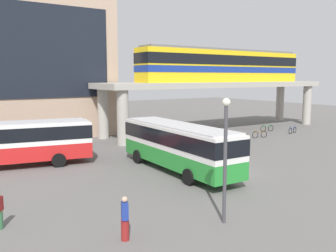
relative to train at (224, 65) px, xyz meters
name	(u,v)px	position (x,y,z in m)	size (l,w,h in m)	color
ground_plane	(150,149)	(-13.46, -5.28, -7.74)	(120.00, 120.00, 0.00)	#605E5B
elevated_platform	(219,89)	(-0.77, 0.00, -2.80)	(30.06, 6.12, 5.78)	#ADA89E
train	(224,65)	(0.00, 0.00, 0.00)	(22.72, 2.96, 3.84)	yellow
bus_main	(178,142)	(-15.89, -13.00, -5.75)	(3.01, 11.11, 3.22)	#268C33
bus_secondary	(11,140)	(-25.08, -5.58, -5.75)	(11.32, 4.54, 3.22)	red
bicycle_green	(267,128)	(3.55, -3.77, -7.38)	(1.76, 0.47, 1.04)	black
bicycle_black	(187,139)	(-8.93, -4.76, -7.38)	(1.77, 0.39, 1.04)	black
bicycle_blue	(293,130)	(4.69, -6.50, -7.38)	(1.77, 0.41, 1.04)	black
bicycle_brown	(260,134)	(-0.72, -6.51, -7.38)	(1.75, 0.51, 1.04)	black
pedestrian_near_building	(125,220)	(-23.78, -20.59, -6.90)	(0.39, 0.47, 1.78)	maroon
lamp_post	(225,149)	(-19.34, -21.43, -4.44)	(0.36, 0.36, 5.50)	#3F3F44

